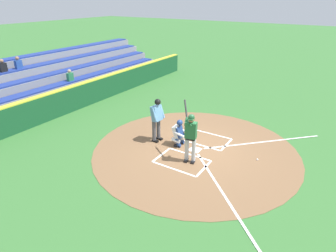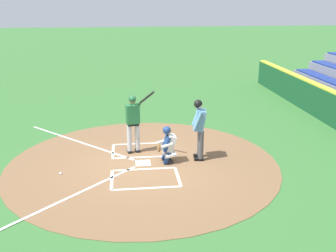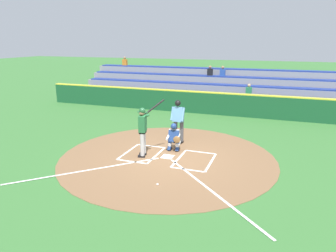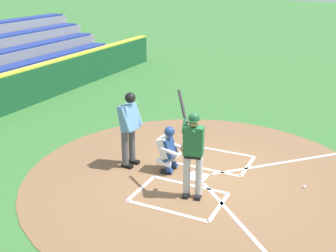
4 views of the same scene
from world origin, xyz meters
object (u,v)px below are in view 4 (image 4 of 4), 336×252
object	(u,v)px
baseball	(304,187)
catcher	(169,148)
batter	(193,149)
plate_umpire	(129,124)

from	to	relation	value
baseball	catcher	bearing A→B (deg)	-80.37
batter	catcher	size ratio (longest dim) A/B	1.88
batter	catcher	distance (m)	1.41
plate_umpire	catcher	bearing A→B (deg)	98.87
plate_umpire	baseball	world-z (taller)	plate_umpire
catcher	plate_umpire	distance (m)	1.10
catcher	plate_umpire	xyz separation A→B (m)	(0.15, -0.98, 0.49)
batter	baseball	size ratio (longest dim) A/B	28.76
batter	plate_umpire	world-z (taller)	batter
batter	baseball	distance (m)	2.73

